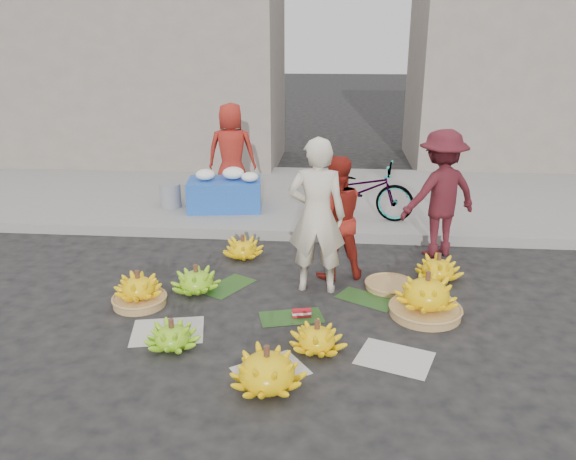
# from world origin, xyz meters

# --- Properties ---
(ground) EXTENTS (80.00, 80.00, 0.00)m
(ground) POSITION_xyz_m (0.00, 0.00, 0.00)
(ground) COLOR black
(ground) RESTS_ON ground
(curb) EXTENTS (40.00, 0.25, 0.15)m
(curb) POSITION_xyz_m (0.00, 2.20, 0.07)
(curb) COLOR gray
(curb) RESTS_ON ground
(sidewalk) EXTENTS (40.00, 4.00, 0.12)m
(sidewalk) POSITION_xyz_m (0.00, 4.30, 0.06)
(sidewalk) COLOR gray
(sidewalk) RESTS_ON ground
(building_left) EXTENTS (6.00, 3.00, 4.00)m
(building_left) POSITION_xyz_m (-4.00, 7.20, 2.00)
(building_left) COLOR gray
(building_left) RESTS_ON sidewalk
(building_right) EXTENTS (5.00, 3.00, 5.00)m
(building_right) POSITION_xyz_m (4.50, 7.70, 2.50)
(building_right) COLOR gray
(building_right) RESTS_ON sidewalk
(newspaper_scatter) EXTENTS (3.20, 1.80, 0.00)m
(newspaper_scatter) POSITION_xyz_m (0.00, -0.80, 0.00)
(newspaper_scatter) COLOR beige
(newspaper_scatter) RESTS_ON ground
(banana_leaves) EXTENTS (2.00, 1.00, 0.00)m
(banana_leaves) POSITION_xyz_m (-0.10, 0.20, 0.00)
(banana_leaves) COLOR #1D4216
(banana_leaves) RESTS_ON ground
(banana_bunch_0) EXTENTS (0.64, 0.64, 0.40)m
(banana_bunch_0) POSITION_xyz_m (-1.77, -0.06, 0.17)
(banana_bunch_0) COLOR #A17643
(banana_bunch_0) RESTS_ON ground
(banana_bunch_1) EXTENTS (0.53, 0.53, 0.30)m
(banana_bunch_1) POSITION_xyz_m (-1.16, -0.90, 0.13)
(banana_bunch_1) COLOR #67B71A
(banana_bunch_1) RESTS_ON ground
(banana_bunch_2) EXTENTS (0.78, 0.78, 0.40)m
(banana_bunch_2) POSITION_xyz_m (-0.20, -1.46, 0.18)
(banana_bunch_2) COLOR yellow
(banana_bunch_2) RESTS_ON ground
(banana_bunch_3) EXTENTS (0.62, 0.62, 0.31)m
(banana_bunch_3) POSITION_xyz_m (0.19, -0.82, 0.13)
(banana_bunch_3) COLOR yellow
(banana_bunch_3) RESTS_ON ground
(banana_bunch_4) EXTENTS (0.73, 0.73, 0.49)m
(banana_bunch_4) POSITION_xyz_m (1.29, -0.03, 0.22)
(banana_bunch_4) COLOR #A17643
(banana_bunch_4) RESTS_ON ground
(banana_bunch_5) EXTENTS (0.68, 0.68, 0.34)m
(banana_bunch_5) POSITION_xyz_m (1.57, 0.91, 0.15)
(banana_bunch_5) COLOR yellow
(banana_bunch_5) RESTS_ON ground
(banana_bunch_6) EXTENTS (0.62, 0.62, 0.34)m
(banana_bunch_6) POSITION_xyz_m (-1.23, 0.32, 0.15)
(banana_bunch_6) COLOR #67B71A
(banana_bunch_6) RESTS_ON ground
(banana_bunch_7) EXTENTS (0.58, 0.58, 0.32)m
(banana_bunch_7) POSITION_xyz_m (-0.87, 1.40, 0.14)
(banana_bunch_7) COLOR yellow
(banana_bunch_7) RESTS_ON ground
(basket_spare) EXTENTS (0.72, 0.72, 0.06)m
(basket_spare) POSITION_xyz_m (0.98, 0.62, 0.03)
(basket_spare) COLOR #A17643
(basket_spare) RESTS_ON ground
(incense_stack) EXTENTS (0.21, 0.10, 0.08)m
(incense_stack) POSITION_xyz_m (0.00, -0.18, 0.05)
(incense_stack) COLOR red
(incense_stack) RESTS_ON ground
(vendor_cream) EXTENTS (0.66, 0.45, 1.77)m
(vendor_cream) POSITION_xyz_m (0.12, 0.52, 0.89)
(vendor_cream) COLOR beige
(vendor_cream) RESTS_ON ground
(vendor_red) EXTENTS (0.85, 0.74, 1.49)m
(vendor_red) POSITION_xyz_m (0.32, 0.91, 0.74)
(vendor_red) COLOR #A52619
(vendor_red) RESTS_ON ground
(man_striped) EXTENTS (1.25, 1.03, 1.67)m
(man_striped) POSITION_xyz_m (1.68, 1.75, 0.84)
(man_striped) COLOR maroon
(man_striped) RESTS_ON ground
(flower_table) EXTENTS (1.24, 0.86, 0.67)m
(flower_table) POSITION_xyz_m (-1.45, 3.19, 0.40)
(flower_table) COLOR #1A4AAF
(flower_table) RESTS_ON sidewalk
(grey_bucket) EXTENTS (0.34, 0.34, 0.39)m
(grey_bucket) POSITION_xyz_m (-2.36, 3.22, 0.31)
(grey_bucket) COLOR gray
(grey_bucket) RESTS_ON sidewalk
(flower_vendor) EXTENTS (0.84, 0.58, 1.64)m
(flower_vendor) POSITION_xyz_m (-1.42, 3.72, 0.94)
(flower_vendor) COLOR #A52619
(flower_vendor) RESTS_ON sidewalk
(bicycle) EXTENTS (0.92, 1.76, 0.88)m
(bicycle) POSITION_xyz_m (0.67, 2.91, 0.56)
(bicycle) COLOR gray
(bicycle) RESTS_ON sidewalk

